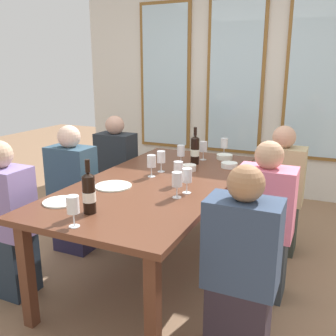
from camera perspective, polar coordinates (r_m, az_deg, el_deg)
ground_plane at (r=3.13m, az=-1.40°, el=-14.90°), size 12.00×12.00×0.00m
back_wall_with_windows at (r=4.82m, az=10.36°, el=13.48°), size 4.24×0.10×2.90m
dining_table at (r=2.86m, az=-1.49°, el=-3.18°), size 1.04×2.11×0.74m
white_plate_0 at (r=2.71m, az=-8.38°, el=-2.74°), size 0.26×0.26×0.01m
white_plate_1 at (r=2.46m, az=-16.11°, el=-4.99°), size 0.22×0.22×0.01m
wine_bottle_0 at (r=2.21m, az=-12.02°, el=-3.73°), size 0.08×0.08×0.32m
wine_bottle_1 at (r=3.28m, az=4.15°, el=2.79°), size 0.08×0.08×0.33m
tasting_bowl_0 at (r=3.09m, az=3.26°, el=0.05°), size 0.12×0.12×0.05m
tasting_bowl_1 at (r=3.52m, az=8.65°, el=1.72°), size 0.15×0.15×0.04m
tasting_bowl_2 at (r=3.22m, az=9.37°, el=0.45°), size 0.14×0.14×0.04m
wine_glass_0 at (r=2.42m, az=1.38°, el=-1.84°), size 0.07×0.07×0.17m
wine_glass_1 at (r=2.89m, az=-2.57°, el=0.97°), size 0.07×0.07×0.17m
wine_glass_2 at (r=2.51m, az=2.93°, el=-1.22°), size 0.07×0.07×0.17m
wine_glass_3 at (r=2.69m, az=1.58°, el=-0.19°), size 0.07×0.07×0.17m
wine_glass_4 at (r=2.04m, az=-14.36°, el=-5.69°), size 0.07×0.07×0.17m
wine_glass_5 at (r=3.03m, az=-1.07°, el=1.63°), size 0.07×0.07×0.17m
wine_glass_6 at (r=3.63m, az=8.61°, el=3.66°), size 0.07×0.07×0.17m
wine_glass_7 at (r=3.44m, az=5.46°, el=3.22°), size 0.07×0.07×0.17m
wine_glass_8 at (r=3.26m, az=2.00°, el=2.60°), size 0.07×0.07×0.17m
seated_person_0 at (r=3.31m, az=-14.37°, el=-3.68°), size 0.38×0.24×1.11m
seated_person_1 at (r=2.67m, az=14.53°, el=-8.37°), size 0.38×0.24×1.11m
seated_person_2 at (r=3.86m, az=-7.89°, el=-0.66°), size 0.38×0.24×1.11m
seated_person_3 at (r=3.34m, az=16.73°, el=-3.73°), size 0.38×0.24×1.11m
seated_person_4 at (r=2.83m, az=-23.50°, el=-7.81°), size 0.38×0.24×1.11m
seated_person_5 at (r=2.07m, az=11.10°, el=-15.37°), size 0.38×0.24×1.11m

